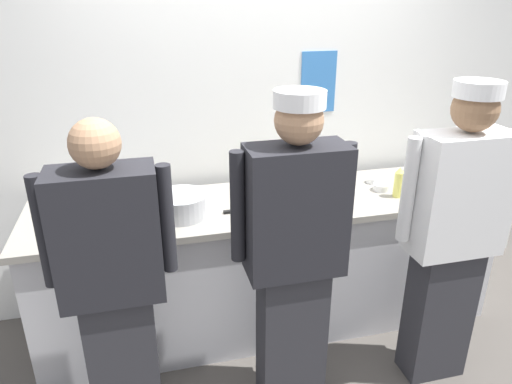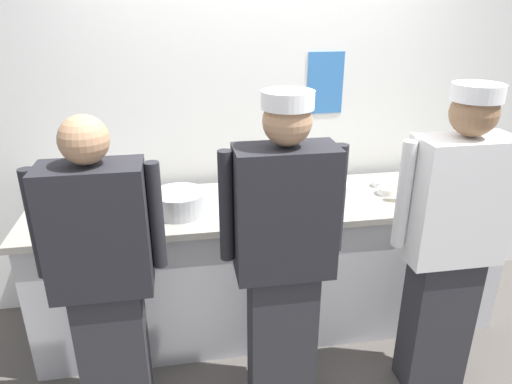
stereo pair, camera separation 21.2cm
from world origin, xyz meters
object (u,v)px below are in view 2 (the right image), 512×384
(squeeze_bottle_primary, at_px, (402,187))
(chefs_knife, at_px, (240,210))
(chef_far_right, at_px, (451,240))
(ramekin_yellow_sauce, at_px, (425,174))
(chef_center, at_px, (284,254))
(plate_stack_front, at_px, (339,188))
(mixing_bowl_steel, at_px, (179,203))
(ramekin_red_sauce, at_px, (386,191))
(plate_stack_rear, at_px, (284,200))
(squeeze_bottle_secondary, at_px, (277,177))
(chef_near_left, at_px, (104,275))
(ramekin_green_sauce, at_px, (378,184))
(sheet_tray, at_px, (114,209))

(squeeze_bottle_primary, distance_m, chefs_knife, 1.02)
(chef_far_right, bearing_deg, ramekin_yellow_sauce, 69.60)
(chef_center, relative_size, plate_stack_front, 7.31)
(mixing_bowl_steel, xyz_separation_m, squeeze_bottle_primary, (1.37, -0.06, 0.03))
(ramekin_red_sauce, bearing_deg, plate_stack_rear, -177.29)
(plate_stack_rear, distance_m, ramekin_red_sauce, 0.68)
(plate_stack_front, distance_m, squeeze_bottle_secondary, 0.41)
(plate_stack_front, height_order, ramekin_yellow_sauce, plate_stack_front)
(ramekin_yellow_sauce, bearing_deg, chef_far_right, -110.40)
(plate_stack_front, height_order, chefs_knife, plate_stack_front)
(chef_near_left, distance_m, chefs_knife, 0.89)
(ramekin_green_sauce, bearing_deg, chef_center, -136.42)
(plate_stack_front, xyz_separation_m, mixing_bowl_steel, (-1.02, -0.10, 0.02))
(plate_stack_front, bearing_deg, chef_center, -127.14)
(squeeze_bottle_secondary, distance_m, ramekin_yellow_sauce, 1.08)
(mixing_bowl_steel, height_order, sheet_tray, mixing_bowl_steel)
(squeeze_bottle_primary, xyz_separation_m, ramekin_yellow_sauce, (0.35, 0.35, -0.07))
(chef_near_left, xyz_separation_m, squeeze_bottle_secondary, (1.01, 0.79, 0.14))
(plate_stack_front, xyz_separation_m, ramekin_yellow_sauce, (0.70, 0.20, -0.02))
(chefs_knife, bearing_deg, ramekin_red_sauce, 6.01)
(chef_far_right, height_order, plate_stack_front, chef_far_right)
(chef_near_left, bearing_deg, ramekin_yellow_sauce, 22.01)
(ramekin_yellow_sauce, bearing_deg, squeeze_bottle_primary, -134.69)
(chef_center, bearing_deg, squeeze_bottle_primary, 31.35)
(chef_far_right, distance_m, ramekin_yellow_sauce, 0.96)
(mixing_bowl_steel, bearing_deg, ramekin_red_sauce, 2.86)
(chef_near_left, xyz_separation_m, ramekin_yellow_sauce, (2.09, 0.84, 0.07))
(squeeze_bottle_primary, xyz_separation_m, ramekin_green_sauce, (-0.04, 0.26, -0.08))
(ramekin_yellow_sauce, bearing_deg, squeeze_bottle_secondary, -177.32)
(chef_center, distance_m, squeeze_bottle_secondary, 0.85)
(chef_center, xyz_separation_m, plate_stack_rear, (0.15, 0.62, 0.01))
(squeeze_bottle_primary, relative_size, squeeze_bottle_secondary, 1.02)
(plate_stack_rear, xyz_separation_m, chefs_knife, (-0.29, -0.07, -0.02))
(mixing_bowl_steel, relative_size, chefs_knife, 1.14)
(plate_stack_front, xyz_separation_m, ramekin_red_sauce, (0.30, -0.03, -0.02))
(ramekin_green_sauce, xyz_separation_m, ramekin_yellow_sauce, (0.39, 0.09, 0.01))
(chef_center, height_order, plate_stack_rear, chef_center)
(chef_far_right, distance_m, ramekin_red_sauce, 0.68)
(plate_stack_rear, bearing_deg, chef_near_left, -150.13)
(squeeze_bottle_primary, relative_size, ramekin_yellow_sauce, 2.41)
(ramekin_red_sauce, bearing_deg, squeeze_bottle_primary, -68.62)
(plate_stack_rear, bearing_deg, sheet_tray, 177.03)
(mixing_bowl_steel, distance_m, ramekin_green_sauce, 1.34)
(ramekin_red_sauce, relative_size, chefs_knife, 0.39)
(chef_center, relative_size, squeeze_bottle_primary, 8.64)
(plate_stack_rear, bearing_deg, mixing_bowl_steel, -176.99)
(chef_near_left, bearing_deg, chef_center, -2.48)
(chef_center, distance_m, plate_stack_rear, 0.64)
(plate_stack_front, height_order, sheet_tray, plate_stack_front)
(plate_stack_front, bearing_deg, mixing_bowl_steel, -174.39)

